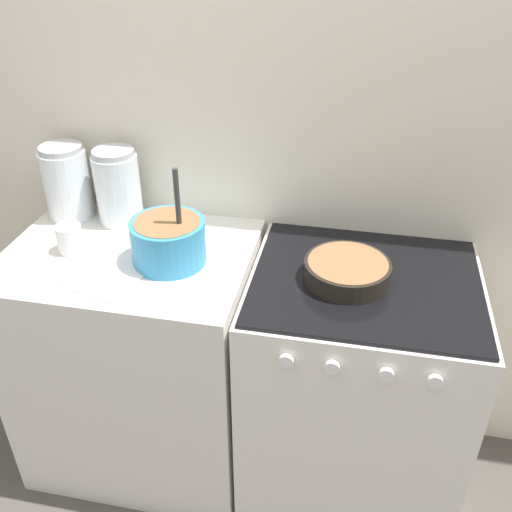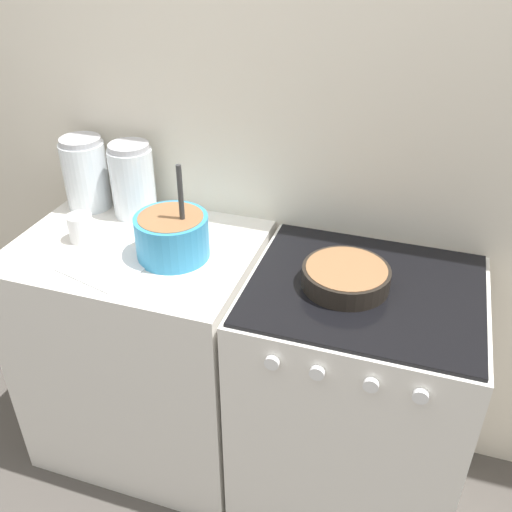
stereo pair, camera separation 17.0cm
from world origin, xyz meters
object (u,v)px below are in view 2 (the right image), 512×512
baking_pan (346,276)px  storage_jar_middle (133,185)px  mixing_bowl (172,234)px  storage_jar_left (86,178)px  tin_can (81,228)px  stove (352,397)px

baking_pan → storage_jar_middle: storage_jar_middle is taller
mixing_bowl → storage_jar_left: 0.49m
tin_can → storage_jar_middle: bearing=70.7°
stove → storage_jar_left: (-1.04, 0.20, 0.56)m
storage_jar_middle → tin_can: size_ratio=2.87×
mixing_bowl → storage_jar_middle: (-0.25, 0.22, 0.03)m
stove → mixing_bowl: (-0.60, -0.02, 0.53)m
storage_jar_middle → tin_can: 0.25m
storage_jar_left → storage_jar_middle: (0.19, -0.00, 0.00)m
stove → baking_pan: 0.49m
stove → baking_pan: bearing=-167.9°
stove → mixing_bowl: 0.80m
stove → storage_jar_left: bearing=169.1°
mixing_bowl → tin_can: 0.33m
baking_pan → storage_jar_middle: 0.82m
stove → storage_jar_left: size_ratio=3.46×
storage_jar_left → baking_pan: bearing=-12.2°
mixing_bowl → storage_jar_middle: bearing=138.7°
mixing_bowl → storage_jar_middle: size_ratio=1.20×
mixing_bowl → tin_can: bearing=-179.0°
stove → baking_pan: size_ratio=3.53×
storage_jar_middle → tin_can: bearing=-109.3°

